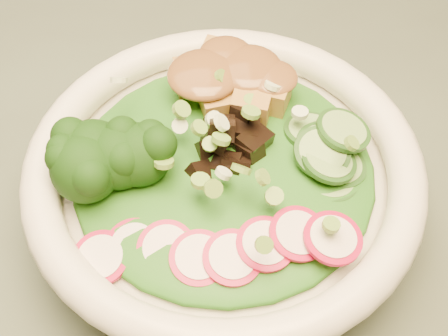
{
  "coord_description": "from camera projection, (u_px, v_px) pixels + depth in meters",
  "views": [
    {
      "loc": [
        -0.06,
        -0.33,
        1.14
      ],
      "look_at": [
        -0.06,
        -0.08,
        0.81
      ],
      "focal_mm": 50.0,
      "sensor_mm": 36.0,
      "label": 1
    }
  ],
  "objects": [
    {
      "name": "dining_table",
      "position": [
        281.0,
        210.0,
        0.6
      ],
      "size": [
        1.2,
        0.8,
        0.75
      ],
      "color": "black",
      "rests_on": "ground"
    },
    {
      "name": "salad_bowl",
      "position": [
        224.0,
        185.0,
        0.43
      ],
      "size": [
        0.27,
        0.27,
        0.07
      ],
      "rotation": [
        0.0,
        0.0,
        -0.05
      ],
      "color": "white",
      "rests_on": "dining_table"
    },
    {
      "name": "lettuce_bed",
      "position": [
        224.0,
        167.0,
        0.41
      ],
      "size": [
        0.2,
        0.2,
        0.02
      ],
      "primitive_type": "ellipsoid",
      "color": "#195612",
      "rests_on": "salad_bowl"
    },
    {
      "name": "broccoli_florets",
      "position": [
        128.0,
        157.0,
        0.4
      ],
      "size": [
        0.08,
        0.07,
        0.04
      ],
      "primitive_type": null,
      "rotation": [
        0.0,
        0.0,
        -0.05
      ],
      "color": "black",
      "rests_on": "salad_bowl"
    },
    {
      "name": "radish_slices",
      "position": [
        232.0,
        250.0,
        0.37
      ],
      "size": [
        0.11,
        0.05,
        0.02
      ],
      "primitive_type": null,
      "rotation": [
        0.0,
        0.0,
        -0.05
      ],
      "color": "#AB0D37",
      "rests_on": "salad_bowl"
    },
    {
      "name": "cucumber_slices",
      "position": [
        323.0,
        155.0,
        0.4
      ],
      "size": [
        0.07,
        0.07,
        0.04
      ],
      "primitive_type": null,
      "rotation": [
        0.0,
        0.0,
        -0.05
      ],
      "color": "#88C06A",
      "rests_on": "salad_bowl"
    },
    {
      "name": "mushroom_heap",
      "position": [
        223.0,
        140.0,
        0.41
      ],
      "size": [
        0.07,
        0.07,
        0.04
      ],
      "primitive_type": null,
      "rotation": [
        0.0,
        0.0,
        -0.05
      ],
      "color": "black",
      "rests_on": "salad_bowl"
    },
    {
      "name": "tofu_cubes",
      "position": [
        224.0,
        87.0,
        0.44
      ],
      "size": [
        0.09,
        0.06,
        0.04
      ],
      "primitive_type": null,
      "rotation": [
        0.0,
        0.0,
        -0.05
      ],
      "color": "#AA8338",
      "rests_on": "salad_bowl"
    },
    {
      "name": "peanut_sauce",
      "position": [
        224.0,
        74.0,
        0.43
      ],
      "size": [
        0.07,
        0.06,
        0.02
      ],
      "primitive_type": "ellipsoid",
      "color": "brown",
      "rests_on": "tofu_cubes"
    },
    {
      "name": "scallion_garnish",
      "position": [
        224.0,
        144.0,
        0.39
      ],
      "size": [
        0.19,
        0.19,
        0.02
      ],
      "primitive_type": null,
      "color": "#699D37",
      "rests_on": "salad_bowl"
    }
  ]
}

